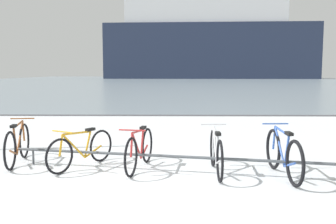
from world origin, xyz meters
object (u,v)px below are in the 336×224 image
object	(u,v)px
bicycle_2	(140,150)
ferry_ship	(208,38)
bicycle_3	(216,153)
bicycle_4	(283,154)
bicycle_1	(81,149)
bicycle_0	(18,144)

from	to	relation	value
bicycle_2	ferry_ship	distance (m)	86.55
ferry_ship	bicycle_3	bearing A→B (deg)	-95.21
bicycle_2	bicycle_4	size ratio (longest dim) A/B	0.94
bicycle_4	ferry_ship	bearing A→B (deg)	85.52
bicycle_1	bicycle_3	bearing A→B (deg)	-8.59
bicycle_3	ferry_ship	bearing A→B (deg)	84.79
bicycle_0	bicycle_1	size ratio (longest dim) A/B	1.12
ferry_ship	bicycle_0	bearing A→B (deg)	-97.69
bicycle_2	bicycle_4	xyz separation A→B (m)	(2.42, -0.46, 0.02)
bicycle_3	ferry_ship	xyz separation A→B (m)	(7.82, 85.80, 9.48)
bicycle_1	bicycle_2	bearing A→B (deg)	-5.44
bicycle_0	bicycle_3	xyz separation A→B (m)	(3.68, -0.64, -0.01)
bicycle_0	bicycle_4	bearing A→B (deg)	-10.04
bicycle_2	bicycle_0	bearing A→B (deg)	170.76
bicycle_4	ferry_ship	xyz separation A→B (m)	(6.74, 86.00, 9.47)
bicycle_1	bicycle_0	bearing A→B (deg)	167.65
bicycle_4	bicycle_1	bearing A→B (deg)	170.82
bicycle_2	bicycle_4	bearing A→B (deg)	-10.81
bicycle_1	ferry_ship	size ratio (longest dim) A/B	0.03
bicycle_4	bicycle_0	bearing A→B (deg)	169.96
bicycle_1	bicycle_3	distance (m)	2.43
bicycle_0	bicycle_1	xyz separation A→B (m)	(1.28, -0.28, -0.04)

